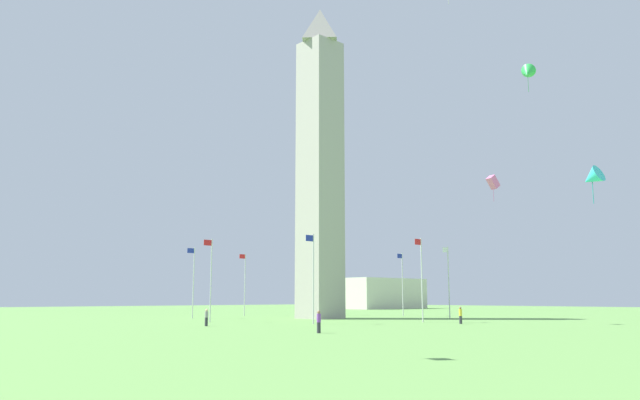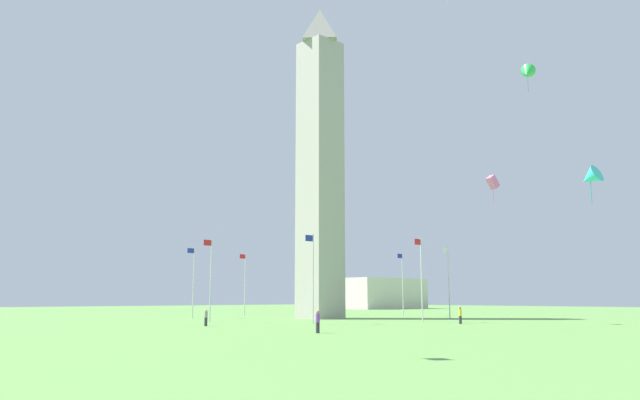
% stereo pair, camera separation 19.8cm
% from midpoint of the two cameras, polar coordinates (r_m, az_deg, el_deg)
% --- Properties ---
extents(ground_plane, '(260.00, 260.00, 0.00)m').
position_cam_midpoint_polar(ground_plane, '(80.66, -0.07, -10.87)').
color(ground_plane, '#609347').
extents(obelisk_monument, '(4.64, 4.64, 42.20)m').
position_cam_midpoint_polar(obelisk_monument, '(82.69, -0.07, 3.90)').
color(obelisk_monument, '#A8A399').
rests_on(obelisk_monument, ground).
extents(flagpole_n, '(1.12, 0.14, 9.19)m').
position_cam_midpoint_polar(flagpole_n, '(70.49, -10.13, -6.95)').
color(flagpole_n, silver).
rests_on(flagpole_n, ground).
extents(flagpole_ne, '(1.12, 0.14, 9.19)m').
position_cam_midpoint_polar(flagpole_ne, '(64.10, -0.74, -6.90)').
color(flagpole_ne, silver).
rests_on(flagpole_ne, ground).
extents(flagpole_e, '(1.12, 0.14, 9.19)m').
position_cam_midpoint_polar(flagpole_e, '(69.34, 9.25, -6.94)').
color(flagpole_e, silver).
rests_on(flagpole_e, ground).
extents(flagpole_se, '(1.12, 0.14, 9.19)m').
position_cam_midpoint_polar(flagpole_se, '(81.59, 11.68, -7.16)').
color(flagpole_se, silver).
rests_on(flagpole_se, ground).
extents(flagpole_s, '(1.12, 0.14, 9.19)m').
position_cam_midpoint_polar(flagpole_s, '(92.59, 7.53, -7.46)').
color(flagpole_s, silver).
rests_on(flagpole_s, ground).
extents(flagpole_sw, '(1.12, 0.14, 9.19)m').
position_cam_midpoint_polar(flagpole_sw, '(97.13, 0.32, -7.61)').
color(flagpole_sw, silver).
rests_on(flagpole_sw, ground).
extents(flagpole_w, '(1.12, 0.14, 9.19)m').
position_cam_midpoint_polar(flagpole_w, '(93.46, -7.03, -7.49)').
color(flagpole_w, silver).
rests_on(flagpole_w, ground).
extents(flagpole_nw, '(1.12, 0.14, 9.19)m').
position_cam_midpoint_polar(flagpole_nw, '(82.98, -11.68, -7.19)').
color(flagpole_nw, silver).
rests_on(flagpole_nw, ground).
extents(person_yellow_shirt, '(0.32, 0.32, 1.74)m').
position_cam_midpoint_polar(person_yellow_shirt, '(66.04, 12.74, -10.33)').
color(person_yellow_shirt, '#2D2D38').
rests_on(person_yellow_shirt, ground).
extents(person_purple_shirt, '(0.32, 0.32, 1.69)m').
position_cam_midpoint_polar(person_purple_shirt, '(47.90, -0.24, -11.17)').
color(person_purple_shirt, '#2D2D38').
rests_on(person_purple_shirt, ground).
extents(person_gray_shirt, '(0.32, 0.32, 1.61)m').
position_cam_midpoint_polar(person_gray_shirt, '(60.49, -10.52, -10.60)').
color(person_gray_shirt, '#2D2D38').
rests_on(person_gray_shirt, ground).
extents(kite_green_delta, '(2.32, 2.00, 3.09)m').
position_cam_midpoint_polar(kite_green_delta, '(69.11, 18.51, 11.06)').
color(kite_green_delta, green).
extents(kite_cyan_delta, '(1.09, 1.32, 2.08)m').
position_cam_midpoint_polar(kite_cyan_delta, '(36.58, 23.63, 1.89)').
color(kite_cyan_delta, '#33C6D1').
extents(kite_pink_box, '(1.51, 1.03, 2.84)m').
position_cam_midpoint_polar(kite_pink_box, '(67.45, 15.58, 1.59)').
color(kite_pink_box, pink).
extents(distant_building, '(21.94, 12.12, 7.24)m').
position_cam_midpoint_polar(distant_building, '(153.25, 5.45, -8.58)').
color(distant_building, beige).
rests_on(distant_building, ground).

